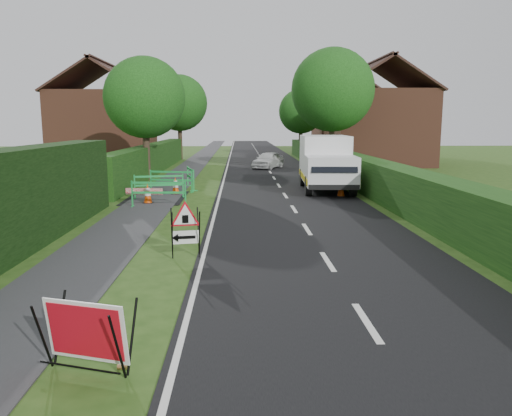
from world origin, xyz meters
name	(u,v)px	position (x,y,z in m)	size (l,w,h in m)	color
ground	(215,277)	(0.00, 0.00, 0.00)	(120.00, 120.00, 0.00)	#284814
road_surface	(261,158)	(2.50, 35.00, 0.00)	(6.00, 90.00, 0.02)	black
footpath	(200,158)	(-3.00, 35.00, 0.01)	(2.00, 90.00, 0.02)	#2D2D30
hedge_west_far	(153,173)	(-5.00, 22.00, 0.00)	(1.00, 24.00, 1.80)	#14380F
hedge_east	(353,183)	(6.50, 16.00, 0.00)	(1.20, 50.00, 1.50)	#14380F
house_west	(105,126)	(-10.00, 30.00, 2.90)	(7.50, 7.40, 7.88)	brown
house_east_a	(377,126)	(11.00, 28.00, 2.90)	(7.50, 7.40, 7.88)	brown
house_east_b	(350,125)	(12.00, 42.00, 2.90)	(7.50, 7.40, 7.88)	brown
tree_nw	(145,98)	(-4.60, 18.00, 4.48)	(4.40, 4.40, 6.70)	#2D2116
tree_ne	(333,90)	(6.40, 22.00, 5.17)	(5.20, 5.20, 7.79)	#2D2116
tree_fw	(179,103)	(-4.60, 34.00, 4.83)	(4.80, 4.80, 7.24)	#2D2116
tree_fe	(301,111)	(6.40, 38.00, 4.22)	(4.20, 4.20, 6.33)	#2D2116
red_rect_sign	(86,333)	(-1.42, -3.96, 0.54)	(1.25, 0.98, 0.94)	black
triangle_sign	(184,225)	(-0.78, 1.42, 0.79)	(0.90, 0.90, 1.14)	black
works_van	(326,162)	(4.57, 13.30, 1.34)	(2.49, 5.67, 2.53)	silver
traffic_cone_0	(341,188)	(4.86, 11.16, 0.39)	(0.38, 0.38, 0.79)	black
traffic_cone_1	(330,180)	(4.93, 14.21, 0.39)	(0.38, 0.38, 0.79)	black
traffic_cone_2	(334,178)	(5.32, 15.04, 0.39)	(0.38, 0.38, 0.79)	black
traffic_cone_3	(148,194)	(-3.09, 9.62, 0.39)	(0.38, 0.38, 0.79)	black
traffic_cone_4	(175,186)	(-2.32, 12.15, 0.39)	(0.38, 0.38, 0.79)	black
ped_barrier_0	(159,190)	(-2.52, 8.76, 0.63)	(2.07, 0.42, 1.00)	green
ped_barrier_1	(159,183)	(-2.87, 11.07, 0.63)	(2.09, 0.74, 1.00)	green
ped_barrier_2	(171,178)	(-2.61, 12.97, 0.63)	(2.08, 0.84, 1.00)	green
ped_barrier_3	(190,175)	(-1.84, 14.19, 0.63)	(0.82, 2.08, 1.00)	green
redwhite_plank	(145,203)	(-3.27, 9.85, 0.00)	(1.50, 0.04, 0.25)	red
litter_can	(122,369)	(-1.01, -3.87, 0.00)	(0.07, 0.07, 0.12)	#BF7F4C
hatchback_car	(268,160)	(2.54, 24.96, 0.59)	(1.38, 3.44, 1.17)	silver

